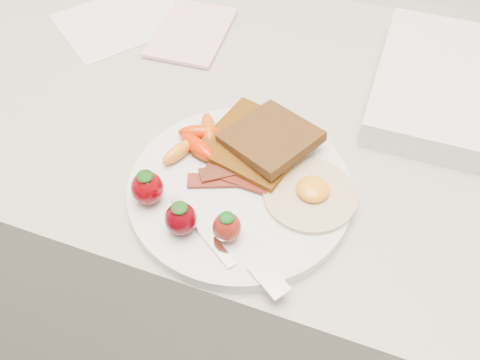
% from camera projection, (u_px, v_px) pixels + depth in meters
% --- Properties ---
extents(counter, '(2.00, 0.60, 0.90)m').
position_uv_depth(counter, '(260.00, 267.00, 1.10)').
color(counter, gray).
rests_on(counter, ground).
extents(plate, '(0.27, 0.27, 0.02)m').
position_uv_depth(plate, '(240.00, 190.00, 0.65)').
color(plate, silver).
rests_on(plate, counter).
extents(toast_lower, '(0.14, 0.14, 0.01)m').
position_uv_depth(toast_lower, '(256.00, 144.00, 0.67)').
color(toast_lower, black).
rests_on(toast_lower, plate).
extents(toast_upper, '(0.13, 0.13, 0.02)m').
position_uv_depth(toast_upper, '(271.00, 138.00, 0.66)').
color(toast_upper, black).
rests_on(toast_upper, toast_lower).
extents(fried_egg, '(0.15, 0.15, 0.02)m').
position_uv_depth(fried_egg, '(311.00, 193.00, 0.63)').
color(fried_egg, beige).
rests_on(fried_egg, plate).
extents(bacon_strips, '(0.10, 0.08, 0.01)m').
position_uv_depth(bacon_strips, '(231.00, 176.00, 0.64)').
color(bacon_strips, '#3E0406').
rests_on(bacon_strips, plate).
extents(baby_carrots, '(0.07, 0.11, 0.02)m').
position_uv_depth(baby_carrots, '(197.00, 140.00, 0.67)').
color(baby_carrots, '#CB2D00').
rests_on(baby_carrots, plate).
extents(strawberries, '(0.14, 0.06, 0.05)m').
position_uv_depth(strawberries, '(178.00, 208.00, 0.59)').
color(strawberries, '#650005').
rests_on(strawberries, plate).
extents(fork, '(0.17, 0.09, 0.00)m').
position_uv_depth(fork, '(231.00, 250.00, 0.58)').
color(fork, white).
rests_on(fork, plate).
extents(paper_sheet, '(0.25, 0.26, 0.00)m').
position_uv_depth(paper_sheet, '(126.00, 18.00, 0.89)').
color(paper_sheet, silver).
rests_on(paper_sheet, counter).
extents(notepad, '(0.12, 0.17, 0.01)m').
position_uv_depth(notepad, '(192.00, 32.00, 0.86)').
color(notepad, '#ECAAC0').
rests_on(notepad, paper_sheet).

